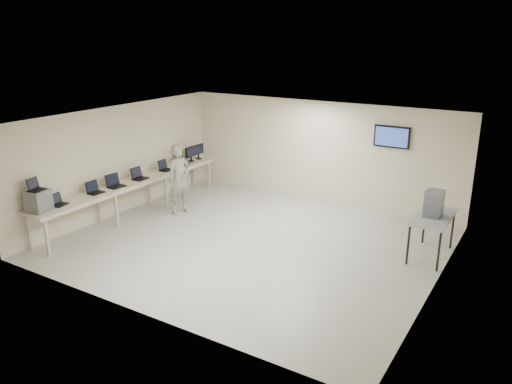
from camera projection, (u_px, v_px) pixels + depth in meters
The scene contains 15 objects.
room at pixel (254, 183), 10.89m from camera, with size 8.01×7.01×2.81m.
workbench at pixel (133, 184), 12.82m from camera, with size 0.76×6.00×0.90m.
equipment_box at pixel (38, 201), 10.58m from camera, with size 0.39×0.45×0.47m, color slate.
laptop_on_box at pixel (35, 187), 10.51m from camera, with size 0.33×0.37×0.26m.
laptop_0 at pixel (58, 202), 11.02m from camera, with size 0.33×0.37×0.25m.
laptop_1 at pixel (94, 190), 11.83m from camera, with size 0.31×0.37×0.29m.
laptop_2 at pixel (115, 184), 12.30m from camera, with size 0.37×0.43×0.31m.
laptop_3 at pixel (139, 176), 12.96m from camera, with size 0.32×0.39×0.30m.
laptop_4 at pixel (165, 168), 13.79m from camera, with size 0.32×0.38×0.28m.
laptop_5 at pixel (182, 162), 14.39m from camera, with size 0.32×0.38×0.28m.
monitor_near at pixel (191, 152), 14.67m from camera, with size 0.20×0.45×0.44m.
monitor_far at pixel (198, 150), 14.96m from camera, with size 0.20×0.45×0.44m.
soldier at pixel (179, 179), 12.89m from camera, with size 0.67×0.44×1.83m, color #60655A.
side_table at pixel (433, 219), 10.37m from camera, with size 0.70×1.51×0.90m.
storage_bins at pixel (434, 203), 10.28m from camera, with size 0.35×0.38×0.55m.
Camera 1 is at (5.53, -8.81, 4.55)m, focal length 35.00 mm.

